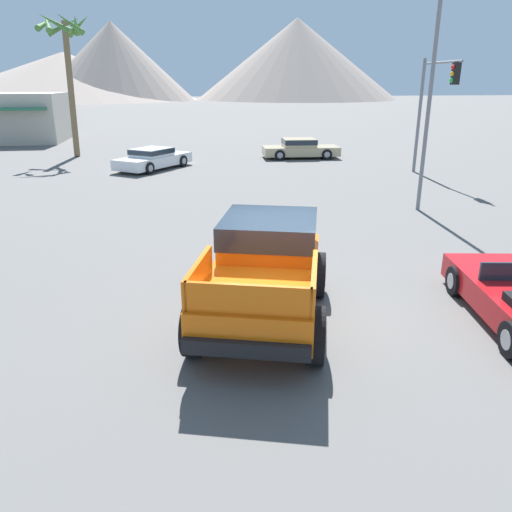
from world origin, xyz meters
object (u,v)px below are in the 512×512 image
orange_pickup_truck (266,264)px  parked_car_white (153,158)px  traffic_light_main (434,95)px  street_lamp_post (431,83)px  palm_tree_tall (66,50)px  parked_car_tan (300,148)px

orange_pickup_truck → parked_car_white: orange_pickup_truck is taller
traffic_light_main → street_lamp_post: street_lamp_post is taller
street_lamp_post → palm_tree_tall: bearing=132.0°
parked_car_tan → palm_tree_tall: bearing=-99.4°
orange_pickup_truck → parked_car_tan: orange_pickup_truck is taller
street_lamp_post → parked_car_tan: bearing=95.0°
orange_pickup_truck → parked_car_white: (-2.92, 18.35, -0.50)m
street_lamp_post → orange_pickup_truck: bearing=-132.1°
parked_car_white → parked_car_tan: bearing=55.3°
orange_pickup_truck → parked_car_tan: bearing=91.0°
traffic_light_main → palm_tree_tall: size_ratio=0.67×
parked_car_white → parked_car_tan: 9.15m
parked_car_tan → street_lamp_post: bearing=7.9°
parked_car_tan → street_lamp_post: 14.02m
orange_pickup_truck → parked_car_white: 18.59m
orange_pickup_truck → street_lamp_post: size_ratio=0.70×
orange_pickup_truck → parked_car_white: size_ratio=1.08×
street_lamp_post → palm_tree_tall: 22.18m
parked_car_tan → traffic_light_main: traffic_light_main is taller
traffic_light_main → palm_tree_tall: palm_tree_tall is taller
parked_car_white → parked_car_tan: size_ratio=1.00×
parked_car_white → traffic_light_main: traffic_light_main is taller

